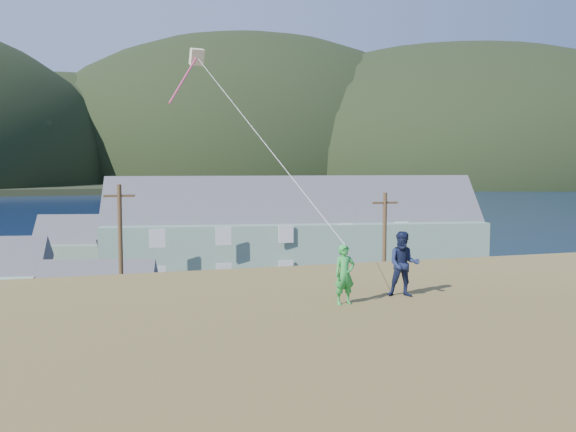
% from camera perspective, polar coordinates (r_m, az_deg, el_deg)
% --- Properties ---
extents(ground, '(900.00, 900.00, 0.00)m').
position_cam_1_polar(ground, '(34.78, -11.80, -13.12)').
color(ground, '#0A1638').
rests_on(ground, ground).
extents(grass_strip, '(110.00, 8.00, 0.10)m').
position_cam_1_polar(grass_strip, '(32.87, -11.53, -14.11)').
color(grass_strip, '#4C3D19').
rests_on(grass_strip, ground).
extents(waterfront_lot, '(72.00, 36.00, 0.12)m').
position_cam_1_polar(waterfront_lot, '(51.17, -13.25, -7.19)').
color(waterfront_lot, '#28282B').
rests_on(waterfront_lot, ground).
extents(wharf, '(26.00, 14.00, 0.90)m').
position_cam_1_polar(wharf, '(73.81, -18.82, -3.28)').
color(wharf, gray).
rests_on(wharf, ground).
extents(far_shore, '(900.00, 320.00, 2.00)m').
position_cam_1_polar(far_shore, '(363.13, -15.74, 3.30)').
color(far_shore, black).
rests_on(far_shore, ground).
extents(far_hills, '(760.00, 265.00, 143.00)m').
position_cam_1_polar(far_hills, '(314.78, -9.18, 3.37)').
color(far_hills, black).
rests_on(far_hills, ground).
extents(lodge, '(33.07, 13.90, 11.28)m').
position_cam_1_polar(lodge, '(55.58, 0.51, -1.61)').
color(lodge, slate).
rests_on(lodge, waterfront_lot).
extents(shed_white, '(7.86, 6.08, 5.56)m').
position_cam_1_polar(shed_white, '(40.98, -16.65, -7.32)').
color(shed_white, silver).
rests_on(shed_white, waterfront_lot).
extents(shed_palegreen_far, '(11.23, 7.80, 6.90)m').
position_cam_1_polar(shed_palegreen_far, '(61.72, -16.93, -2.76)').
color(shed_palegreen_far, slate).
rests_on(shed_palegreen_far, waterfront_lot).
extents(utility_poles, '(30.11, 0.24, 9.37)m').
position_cam_1_polar(utility_poles, '(35.07, -13.96, -5.39)').
color(utility_poles, '#47331E').
rests_on(utility_poles, waterfront_lot).
extents(parked_cars, '(22.23, 11.66, 1.56)m').
position_cam_1_polar(parked_cars, '(56.97, -22.62, -5.40)').
color(parked_cars, silver).
rests_on(parked_cars, waterfront_lot).
extents(kite_flyer_green, '(0.57, 0.41, 1.48)m').
position_cam_1_polar(kite_flyer_green, '(15.95, 5.05, -5.20)').
color(kite_flyer_green, green).
rests_on(kite_flyer_green, hillside).
extents(kite_flyer_navy, '(1.02, 0.92, 1.71)m').
position_cam_1_polar(kite_flyer_navy, '(17.01, 10.24, -4.23)').
color(kite_flyer_navy, '#171F3F').
rests_on(kite_flyer_navy, hillside).
extents(kite_rig, '(1.89, 4.10, 9.82)m').
position_cam_1_polar(kite_rig, '(22.46, -8.12, 13.36)').
color(kite_rig, beige).
rests_on(kite_rig, ground).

